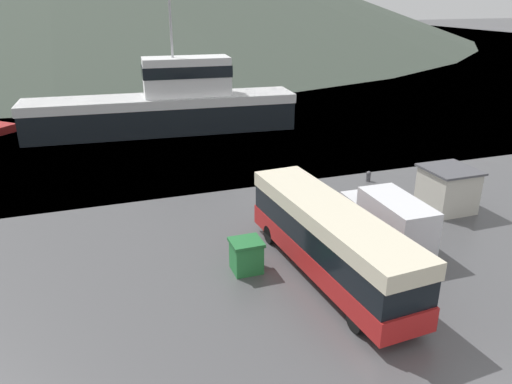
# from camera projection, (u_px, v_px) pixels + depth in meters

# --- Properties ---
(water_surface) EXTENTS (240.00, 240.00, 0.00)m
(water_surface) POSITION_uv_depth(u_px,v_px,m) (118.00, 38.00, 137.61)
(water_surface) COLOR slate
(water_surface) RESTS_ON ground
(tour_bus) EXTENTS (3.09, 11.04, 3.22)m
(tour_bus) POSITION_uv_depth(u_px,v_px,m) (329.00, 238.00, 21.29)
(tour_bus) COLOR red
(tour_bus) RESTS_ON ground
(delivery_van) EXTENTS (2.09, 6.07, 2.45)m
(delivery_van) POSITION_uv_depth(u_px,v_px,m) (389.00, 217.00, 24.53)
(delivery_van) COLOR silver
(delivery_van) RESTS_ON ground
(fishing_boat) EXTENTS (23.72, 6.13, 13.18)m
(fishing_boat) POSITION_uv_depth(u_px,v_px,m) (167.00, 105.00, 43.84)
(fishing_boat) COLOR black
(fishing_boat) RESTS_ON water_surface
(storage_bin) EXTENTS (1.38, 1.29, 1.48)m
(storage_bin) POSITION_uv_depth(u_px,v_px,m) (246.00, 255.00, 22.03)
(storage_bin) COLOR #287F3D
(storage_bin) RESTS_ON ground
(dock_kiosk) EXTENTS (2.72, 2.80, 2.47)m
(dock_kiosk) POSITION_uv_depth(u_px,v_px,m) (447.00, 189.00, 28.18)
(dock_kiosk) COLOR beige
(dock_kiosk) RESTS_ON ground
(mooring_bollard) EXTENTS (0.33, 0.33, 0.69)m
(mooring_bollard) POSITION_uv_depth(u_px,v_px,m) (368.00, 176.00, 32.78)
(mooring_bollard) COLOR #4C4C51
(mooring_bollard) RESTS_ON ground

